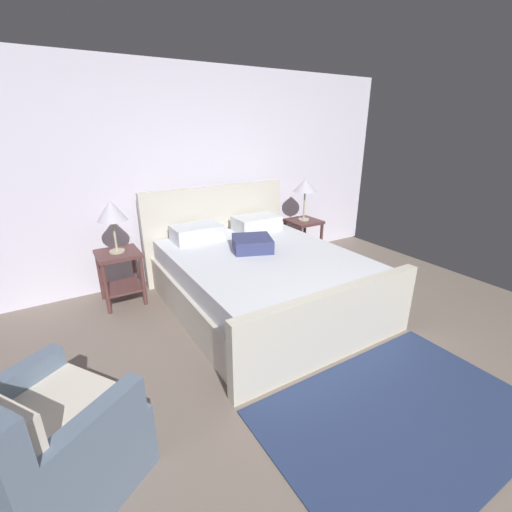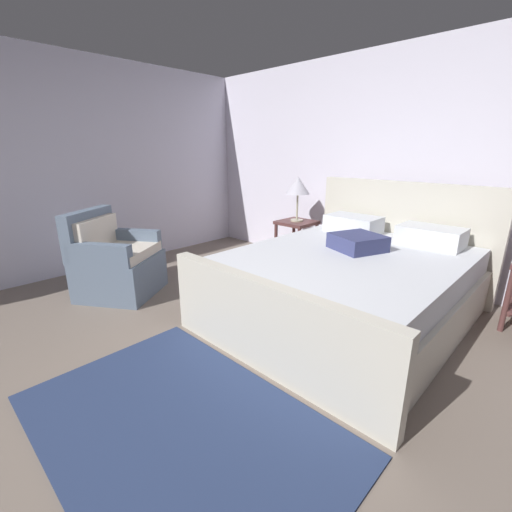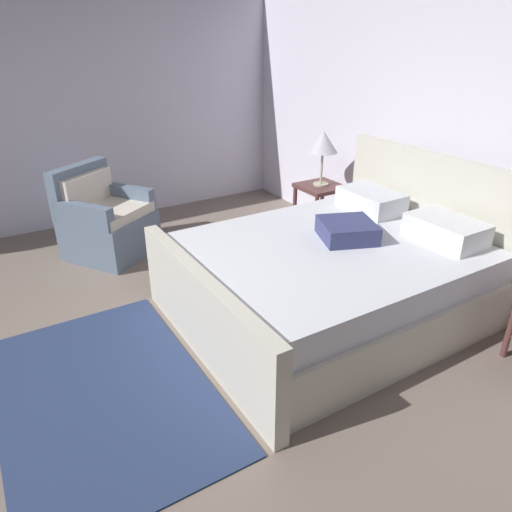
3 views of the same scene
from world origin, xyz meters
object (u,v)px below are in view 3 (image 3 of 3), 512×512
Objects in this scene: armchair at (105,222)px; bed at (336,274)px; table_lamp_left at (323,143)px; nightstand_left at (320,203)px.

bed is at bearing 31.36° from armchair.
nightstand_left is at bearing -90.00° from table_lamp_left.
bed is 3.84× the size of nightstand_left.
table_lamp_left is 0.56× the size of armchair.
armchair is (-0.79, -2.10, -0.70)m from table_lamp_left.
bed is at bearing -33.22° from nightstand_left.
armchair reaches higher than nightstand_left.
bed is 2.29× the size of armchair.
bed is at bearing -33.22° from table_lamp_left.
bed reaches higher than armchair.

